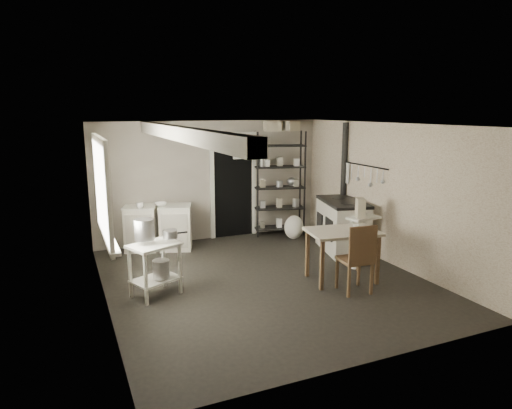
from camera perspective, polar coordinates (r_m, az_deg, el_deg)
name	(u,v)px	position (r m, az deg, el deg)	size (l,w,h in m)	color
floor	(264,280)	(6.93, 1.00, -9.41)	(5.00, 5.00, 0.00)	black
ceiling	(265,125)	(6.47, 1.07, 9.96)	(5.00, 5.00, 0.00)	silver
wall_back	(211,181)	(8.90, -5.64, 2.98)	(4.50, 0.02, 2.30)	#9F9688
wall_front	(372,254)	(4.52, 14.32, -6.06)	(4.50, 0.02, 2.30)	#9F9688
wall_left	(101,220)	(6.05, -18.76, -1.80)	(0.02, 5.00, 2.30)	#9F9688
wall_right	(389,194)	(7.79, 16.28, 1.29)	(0.02, 5.00, 2.30)	#9F9688
window	(101,190)	(6.18, -18.86, 1.78)	(0.12, 1.76, 1.28)	silver
doorway	(233,187)	(9.05, -2.85, 2.19)	(0.96, 0.10, 2.08)	silver
ceiling_beam	(181,134)	(6.07, -9.42, 8.74)	(0.18, 5.00, 0.18)	silver
wallpaper_panel	(388,194)	(7.79, 16.22, 1.29)	(0.01, 5.00, 2.30)	beige
utensil_rail	(365,166)	(8.16, 13.44, 4.74)	(0.06, 1.20, 0.44)	#B7B6B9
prep_table	(155,268)	(6.40, -12.49, -7.71)	(0.64, 0.46, 0.74)	silver
stockpot	(144,229)	(6.26, -13.79, -3.05)	(0.26, 0.26, 0.28)	#B7B6B9
saucepan	(170,234)	(6.31, -10.69, -3.63)	(0.20, 0.20, 0.11)	#B7B6B9
bucket	(161,269)	(6.38, -11.77, -7.89)	(0.23, 0.23, 0.25)	#B7B6B9
base_cabinets	(158,225)	(8.46, -12.11, -2.47)	(1.24, 0.53, 0.82)	silver
mixing_bowl	(160,198)	(8.32, -11.88, 0.80)	(0.30, 0.30, 0.07)	white
counter_cup	(140,200)	(8.18, -14.33, 0.61)	(0.13, 0.13, 0.10)	white
shelf_rack	(279,188)	(9.19, 2.95, 2.03)	(0.99, 0.39, 2.09)	black
shelf_jar	(267,168)	(9.06, 1.38, 4.59)	(0.09, 0.09, 0.19)	white
storage_box_a	(272,135)	(9.00, 2.03, 8.63)	(0.29, 0.26, 0.20)	beige
storage_box_b	(290,136)	(9.15, 4.27, 8.53)	(0.29, 0.27, 0.19)	beige
stove	(342,227)	(8.33, 10.75, -2.78)	(0.65, 1.17, 0.92)	silver
stovepipe	(344,160)	(8.65, 10.99, 5.50)	(0.11, 0.11, 1.48)	black
side_ledge	(363,240)	(7.63, 13.17, -4.32)	(0.53, 0.29, 0.82)	silver
oats_box	(360,206)	(7.43, 12.93, -0.13)	(0.12, 0.20, 0.31)	beige
work_table	(342,256)	(6.93, 10.67, -6.30)	(1.01, 0.71, 0.77)	beige
table_cup	(356,228)	(6.86, 12.38, -2.87)	(0.09, 0.09, 0.09)	white
chair	(355,258)	(6.51, 12.24, -6.58)	(0.41, 0.43, 0.99)	#533823
flour_sack	(294,227)	(9.01, 4.76, -2.82)	(0.39, 0.33, 0.47)	white
floor_crock	(354,264)	(7.56, 12.20, -7.24)	(0.12, 0.12, 0.15)	white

